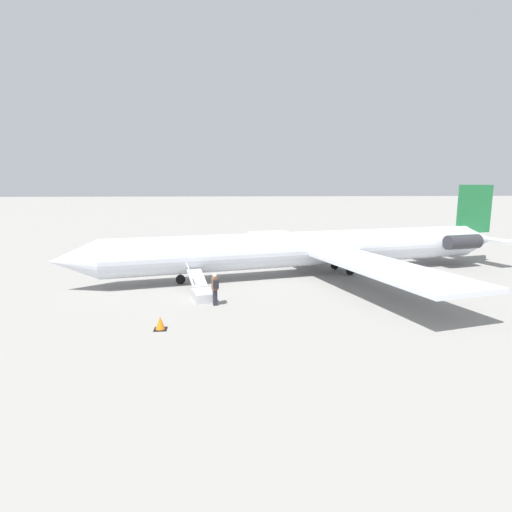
# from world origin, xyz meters

# --- Properties ---
(ground_plane) EXTENTS (600.00, 600.00, 0.00)m
(ground_plane) POSITION_xyz_m (0.00, 0.00, 0.00)
(ground_plane) COLOR gray
(airplane_main) EXTENTS (33.99, 26.49, 6.49)m
(airplane_main) POSITION_xyz_m (-0.94, -0.20, 1.93)
(airplane_main) COLOR silver
(airplane_main) RESTS_ON ground
(boarding_stairs) EXTENTS (1.84, 4.14, 1.64)m
(boarding_stairs) POSITION_xyz_m (7.53, 5.45, 0.37)
(boarding_stairs) COLOR #B2B2B7
(boarding_stairs) RESTS_ON ground
(passenger) EXTENTS (0.39, 0.56, 1.74)m
(passenger) POSITION_xyz_m (6.80, 7.04, 1.00)
(passenger) COLOR #23232D
(passenger) RESTS_ON ground
(traffic_cone_near_stairs) EXTENTS (0.56, 0.56, 0.62)m
(traffic_cone_near_stairs) POSITION_xyz_m (9.28, 10.51, 0.29)
(traffic_cone_near_stairs) COLOR black
(traffic_cone_near_stairs) RESTS_ON ground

